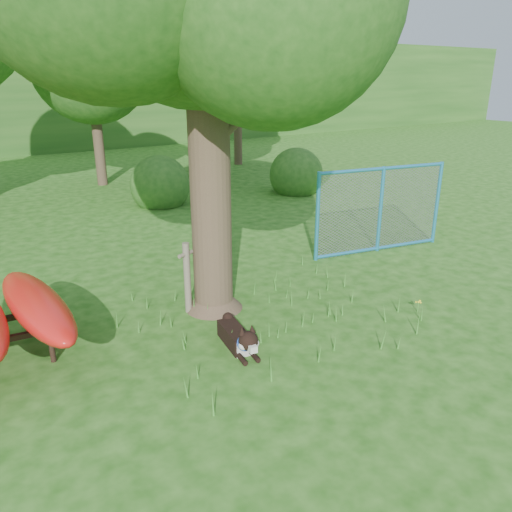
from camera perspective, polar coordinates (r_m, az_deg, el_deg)
ground at (r=7.44m, az=4.02°, el=-10.18°), size 80.00×80.00×0.00m
wooden_post at (r=8.23m, az=-7.87°, el=-2.29°), size 0.33×0.17×1.21m
husky_dog at (r=7.23m, az=-1.91°, el=-9.39°), size 0.45×1.18×0.53m
fence_section at (r=11.36m, az=14.03°, el=5.17°), size 3.21×0.73×3.17m
wildflower_clump at (r=8.75m, az=18.09°, el=-5.11°), size 0.10×0.10×0.21m
bg_tree_c at (r=18.85m, az=-18.42°, el=20.09°), size 4.00×4.00×6.12m
bg_tree_d at (r=18.45m, az=-5.37°, el=24.01°), size 4.80×4.80×7.50m
bg_tree_e at (r=22.56m, az=-2.21°, el=23.67°), size 4.60×4.60×7.55m
shrub_right at (r=17.16m, az=4.57°, el=7.26°), size 1.80×1.80×1.80m
shrub_mid at (r=15.71m, az=-10.77°, el=5.80°), size 1.80×1.80×1.80m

